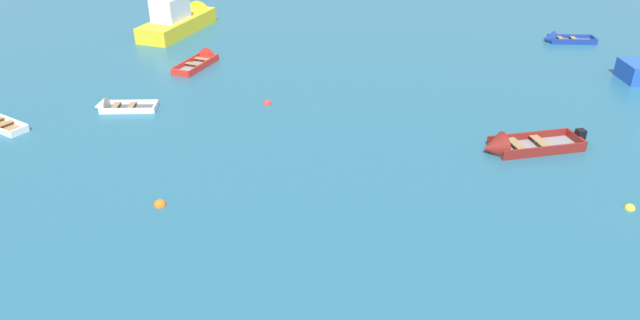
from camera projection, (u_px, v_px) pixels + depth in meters
rowboat_white_near_left at (113, 107)px, 26.94m from camera, size 2.86×1.10×0.93m
rowboat_maroon_midfield_left at (514, 147)px, 23.29m from camera, size 4.45×2.16×1.26m
motor_launch_yellow_distant_center at (183, 19)px, 38.00m from camera, size 4.24×7.34×2.75m
rowboat_deep_blue_midfield_right at (560, 40)px, 36.01m from camera, size 3.18×1.18×0.97m
rowboat_red_cluster_outer at (206, 59)px, 32.75m from camera, size 2.27×3.69×1.03m
mooring_buoy_outer_edge at (161, 205)px, 19.91m from camera, size 0.42×0.42×0.42m
mooring_buoy_trailing at (631, 209)px, 19.69m from camera, size 0.35×0.35×0.35m
mooring_buoy_between_boats_left at (269, 104)px, 27.60m from camera, size 0.40×0.40×0.40m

